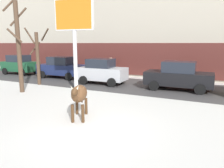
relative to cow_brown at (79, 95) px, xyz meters
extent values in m
plane|color=silver|center=(0.91, -0.83, -0.99)|extent=(120.00, 120.00, 0.00)
cube|color=#423F3F|center=(0.91, 7.50, -0.99)|extent=(60.00, 5.60, 0.01)
cube|color=#BCB29E|center=(0.91, 14.24, 5.51)|extent=(44.00, 6.00, 13.00)
cube|color=#5B2823|center=(0.91, 11.19, 0.61)|extent=(43.12, 0.10, 2.80)
ellipsoid|color=brown|center=(-0.03, 0.06, 0.03)|extent=(1.15, 1.52, 0.64)
cylinder|color=#472D19|center=(0.36, -0.29, -0.64)|extent=(0.12, 0.12, 0.70)
cylinder|color=#472D19|center=(0.01, -0.46, -0.64)|extent=(0.12, 0.12, 0.70)
cylinder|color=#472D19|center=(-0.07, 0.59, -0.64)|extent=(0.12, 0.12, 0.70)
cylinder|color=#472D19|center=(-0.42, 0.42, -0.64)|extent=(0.12, 0.12, 0.70)
cylinder|color=brown|center=(0.29, -0.61, 0.21)|extent=(0.44, 0.54, 0.44)
ellipsoid|color=#472D19|center=(0.39, -0.81, 0.31)|extent=(0.41, 0.50, 0.28)
cone|color=beige|center=(0.47, -0.73, 0.47)|extent=(0.13, 0.10, 0.15)
cone|color=beige|center=(0.27, -0.82, 0.47)|extent=(0.13, 0.10, 0.15)
cylinder|color=#472D19|center=(-0.32, 0.66, -0.22)|extent=(0.06, 0.06, 0.60)
ellipsoid|color=beige|center=(-0.11, 0.22, -0.27)|extent=(0.34, 0.36, 0.20)
cylinder|color=silver|center=(-3.04, 4.06, 0.91)|extent=(0.24, 0.24, 3.80)
cube|color=silver|center=(-3.04, 4.06, 3.66)|extent=(2.53, 0.41, 1.82)
cube|color=orange|center=(-3.04, 4.03, 3.66)|extent=(2.40, 0.36, 1.70)
cube|color=#194C2D|center=(-12.46, 8.03, -0.22)|extent=(3.55, 1.81, 0.90)
cube|color=#1E232D|center=(-12.61, 8.03, 0.55)|extent=(1.85, 1.55, 0.64)
cylinder|color=black|center=(-11.35, 8.92, -0.67)|extent=(0.65, 0.24, 0.64)
cylinder|color=black|center=(-11.29, 7.22, -0.67)|extent=(0.65, 0.24, 0.64)
cylinder|color=black|center=(-13.62, 8.84, -0.67)|extent=(0.65, 0.24, 0.64)
cylinder|color=black|center=(-13.57, 7.15, -0.67)|extent=(0.65, 0.24, 0.64)
cube|color=#19234C|center=(-7.33, 7.95, -0.25)|extent=(4.25, 1.89, 0.84)
cube|color=#1E232D|center=(-7.33, 7.95, 0.51)|extent=(2.05, 1.61, 0.68)
cylinder|color=black|center=(-5.99, 8.87, -0.67)|extent=(0.65, 0.24, 0.64)
cylinder|color=black|center=(-5.94, 7.11, -0.67)|extent=(0.65, 0.24, 0.64)
cylinder|color=black|center=(-8.72, 8.78, -0.67)|extent=(0.65, 0.24, 0.64)
cylinder|color=black|center=(-8.66, 7.02, -0.67)|extent=(0.65, 0.24, 0.64)
cube|color=#B7BABF|center=(-2.78, 7.05, -0.22)|extent=(3.55, 1.81, 0.90)
cube|color=#1E232D|center=(-2.93, 7.04, 0.55)|extent=(1.85, 1.55, 0.64)
cylinder|color=black|center=(-1.67, 7.93, -0.67)|extent=(0.65, 0.24, 0.64)
cylinder|color=black|center=(-1.62, 6.23, -0.67)|extent=(0.65, 0.24, 0.64)
cylinder|color=black|center=(-3.95, 7.86, -0.67)|extent=(0.65, 0.24, 0.64)
cylinder|color=black|center=(-3.89, 6.16, -0.67)|extent=(0.65, 0.24, 0.64)
cube|color=black|center=(2.63, 7.33, -0.25)|extent=(4.25, 1.89, 0.84)
cube|color=#1E232D|center=(2.63, 7.33, 0.51)|extent=(2.05, 1.61, 0.68)
cylinder|color=black|center=(3.97, 8.25, -0.67)|extent=(0.65, 0.24, 0.64)
cylinder|color=black|center=(4.02, 6.49, -0.67)|extent=(0.65, 0.24, 0.64)
cylinder|color=black|center=(1.24, 8.17, -0.67)|extent=(0.65, 0.24, 0.64)
cylinder|color=black|center=(1.29, 6.41, -0.67)|extent=(0.65, 0.24, 0.64)
cylinder|color=#282833|center=(-3.77, 10.25, -0.55)|extent=(0.24, 0.24, 0.88)
cube|color=brown|center=(-3.77, 10.25, 0.21)|extent=(0.36, 0.22, 0.64)
sphere|color=#9E7051|center=(-3.77, 10.25, 0.64)|extent=(0.20, 0.20, 0.20)
cylinder|color=#282833|center=(-3.64, 10.25, -0.55)|extent=(0.24, 0.24, 0.88)
cube|color=brown|center=(-3.64, 10.25, 0.21)|extent=(0.36, 0.22, 0.64)
sphere|color=tan|center=(-3.64, 10.25, 0.64)|extent=(0.20, 0.20, 0.20)
cylinder|color=#4C3828|center=(-5.95, 2.42, 1.72)|extent=(0.26, 0.26, 5.42)
cylinder|color=#4C3828|center=(-5.80, 2.06, 2.42)|extent=(0.84, 0.45, 0.84)
cylinder|color=#4C3828|center=(-6.24, 2.81, 3.55)|extent=(0.93, 0.73, 1.14)
cylinder|color=#4C3828|center=(-6.45, 2.57, 4.37)|extent=(0.44, 1.11, 1.16)
cylinder|color=#4C3828|center=(-6.80, 4.73, 0.88)|extent=(0.25, 0.25, 3.74)
cylinder|color=#4C3828|center=(-6.90, 4.21, 2.50)|extent=(1.13, 0.33, 1.13)
cylinder|color=#4C3828|center=(-6.54, 5.30, 2.59)|extent=(1.24, 0.64, 0.88)
cylinder|color=#4C3828|center=(-7.15, 4.87, 1.63)|extent=(0.42, 0.84, 0.95)
camera|label=1|loc=(4.78, -6.81, 1.99)|focal=34.41mm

